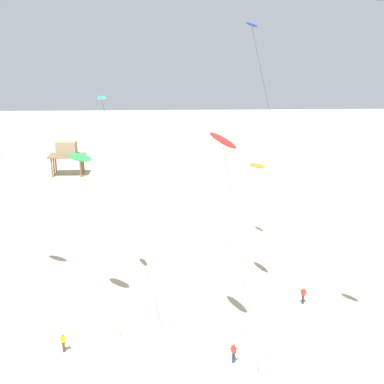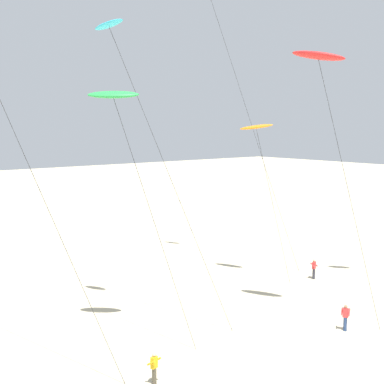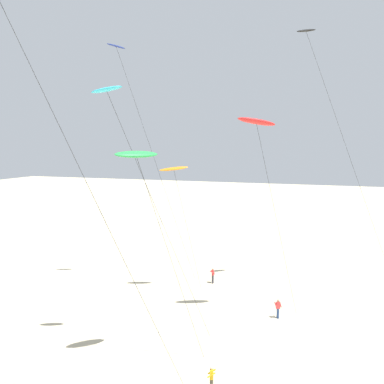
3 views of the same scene
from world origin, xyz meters
name	(u,v)px [view 2 (image 2 of 3)]	position (x,y,z in m)	size (l,w,h in m)	color
ground_plane	(327,347)	(0.00, 0.00, 0.00)	(260.00, 260.00, 0.00)	beige
kite_green	(114,96)	(-9.04, 8.07, 14.30)	(4.39, 4.97, 14.68)	green
kite_red	(319,57)	(1.92, 2.66, 16.74)	(3.89, 4.91, 17.37)	red
kite_cyan	(111,30)	(-7.40, 10.99, 18.39)	(5.61, 7.06, 19.11)	#33BFE0
kite_orange	(256,128)	(6.04, 11.69, 12.45)	(2.70, 3.72, 12.91)	orange
kite_flyer_nearest	(345,317)	(2.85, 0.75, 0.89)	(0.70, 0.71, 1.67)	navy
kite_flyer_middle	(314,269)	(10.30, 8.99, 0.89)	(0.63, 0.61, 1.67)	#33333D
kite_flyer_furthest	(154,368)	(-10.30, 2.57, 0.89)	(0.63, 0.61, 1.67)	#4C4738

